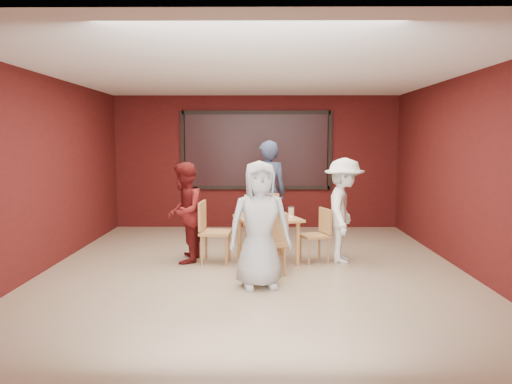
{
  "coord_description": "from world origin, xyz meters",
  "views": [
    {
      "loc": [
        0.09,
        -7.11,
        1.87
      ],
      "look_at": [
        0.02,
        0.41,
        1.08
      ],
      "focal_mm": 35.0,
      "sensor_mm": 36.0,
      "label": 1
    }
  ],
  "objects_px": {
    "chair_front": "(271,240)",
    "chair_left": "(210,228)",
    "dining_table": "(268,222)",
    "chair_right": "(319,232)",
    "diner_front": "(260,225)",
    "diner_back": "(267,194)",
    "diner_left": "(184,212)",
    "diner_right": "(344,210)",
    "chair_back": "(263,219)"
  },
  "relations": [
    {
      "from": "diner_front",
      "to": "diner_right",
      "type": "distance_m",
      "value": 1.87
    },
    {
      "from": "diner_front",
      "to": "dining_table",
      "type": "bearing_deg",
      "value": 73.96
    },
    {
      "from": "dining_table",
      "to": "chair_left",
      "type": "bearing_deg",
      "value": -177.92
    },
    {
      "from": "dining_table",
      "to": "diner_right",
      "type": "distance_m",
      "value": 1.18
    },
    {
      "from": "chair_front",
      "to": "chair_right",
      "type": "bearing_deg",
      "value": 46.46
    },
    {
      "from": "chair_right",
      "to": "diner_front",
      "type": "xyz_separation_m",
      "value": [
        -0.9,
        -1.35,
        0.34
      ]
    },
    {
      "from": "chair_front",
      "to": "chair_back",
      "type": "distance_m",
      "value": 1.52
    },
    {
      "from": "diner_back",
      "to": "diner_right",
      "type": "xyz_separation_m",
      "value": [
        1.15,
        -1.16,
        -0.13
      ]
    },
    {
      "from": "dining_table",
      "to": "chair_right",
      "type": "height_order",
      "value": "dining_table"
    },
    {
      "from": "chair_left",
      "to": "chair_right",
      "type": "bearing_deg",
      "value": 2.37
    },
    {
      "from": "chair_back",
      "to": "diner_left",
      "type": "xyz_separation_m",
      "value": [
        -1.21,
        -0.76,
        0.22
      ]
    },
    {
      "from": "chair_back",
      "to": "chair_left",
      "type": "height_order",
      "value": "chair_back"
    },
    {
      "from": "diner_right",
      "to": "diner_left",
      "type": "bearing_deg",
      "value": 104.04
    },
    {
      "from": "diner_front",
      "to": "diner_left",
      "type": "bearing_deg",
      "value": 120.41
    },
    {
      "from": "chair_back",
      "to": "chair_right",
      "type": "relative_size",
      "value": 1.18
    },
    {
      "from": "diner_front",
      "to": "diner_right",
      "type": "relative_size",
      "value": 1.01
    },
    {
      "from": "diner_front",
      "to": "chair_back",
      "type": "bearing_deg",
      "value": 77.65
    },
    {
      "from": "chair_right",
      "to": "diner_right",
      "type": "xyz_separation_m",
      "value": [
        0.38,
        0.0,
        0.33
      ]
    },
    {
      "from": "dining_table",
      "to": "chair_front",
      "type": "relative_size",
      "value": 1.26
    },
    {
      "from": "chair_front",
      "to": "diner_right",
      "type": "distance_m",
      "value": 1.41
    },
    {
      "from": "dining_table",
      "to": "chair_back",
      "type": "relative_size",
      "value": 1.14
    },
    {
      "from": "chair_right",
      "to": "diner_left",
      "type": "distance_m",
      "value": 2.08
    },
    {
      "from": "diner_front",
      "to": "diner_back",
      "type": "relative_size",
      "value": 0.87
    },
    {
      "from": "diner_back",
      "to": "diner_left",
      "type": "distance_m",
      "value": 1.76
    },
    {
      "from": "diner_left",
      "to": "chair_left",
      "type": "bearing_deg",
      "value": 87.22
    },
    {
      "from": "dining_table",
      "to": "diner_back",
      "type": "height_order",
      "value": "diner_back"
    },
    {
      "from": "chair_left",
      "to": "diner_back",
      "type": "distance_m",
      "value": 1.57
    },
    {
      "from": "chair_back",
      "to": "chair_right",
      "type": "xyz_separation_m",
      "value": [
        0.85,
        -0.72,
        -0.08
      ]
    },
    {
      "from": "chair_right",
      "to": "chair_back",
      "type": "bearing_deg",
      "value": 139.54
    },
    {
      "from": "dining_table",
      "to": "chair_right",
      "type": "xyz_separation_m",
      "value": [
        0.78,
        0.04,
        -0.15
      ]
    },
    {
      "from": "chair_back",
      "to": "chair_right",
      "type": "height_order",
      "value": "chair_back"
    },
    {
      "from": "dining_table",
      "to": "diner_left",
      "type": "relative_size",
      "value": 0.72
    },
    {
      "from": "chair_front",
      "to": "diner_left",
      "type": "relative_size",
      "value": 0.57
    },
    {
      "from": "chair_left",
      "to": "diner_back",
      "type": "height_order",
      "value": "diner_back"
    },
    {
      "from": "chair_front",
      "to": "diner_right",
      "type": "xyz_separation_m",
      "value": [
        1.13,
        0.79,
        0.3
      ]
    },
    {
      "from": "dining_table",
      "to": "chair_left",
      "type": "xyz_separation_m",
      "value": [
        -0.87,
        -0.03,
        -0.09
      ]
    },
    {
      "from": "chair_right",
      "to": "diner_right",
      "type": "bearing_deg",
      "value": 0.38
    },
    {
      "from": "diner_right",
      "to": "diner_front",
      "type": "bearing_deg",
      "value": 149.72
    },
    {
      "from": "chair_front",
      "to": "chair_left",
      "type": "xyz_separation_m",
      "value": [
        -0.91,
        0.72,
        0.04
      ]
    },
    {
      "from": "chair_left",
      "to": "chair_front",
      "type": "bearing_deg",
      "value": -38.4
    },
    {
      "from": "chair_right",
      "to": "diner_left",
      "type": "xyz_separation_m",
      "value": [
        -2.06,
        -0.03,
        0.3
      ]
    },
    {
      "from": "chair_left",
      "to": "dining_table",
      "type": "bearing_deg",
      "value": 2.08
    },
    {
      "from": "dining_table",
      "to": "chair_left",
      "type": "distance_m",
      "value": 0.88
    },
    {
      "from": "diner_back",
      "to": "chair_back",
      "type": "bearing_deg",
      "value": 71.77
    },
    {
      "from": "chair_back",
      "to": "diner_back",
      "type": "height_order",
      "value": "diner_back"
    },
    {
      "from": "dining_table",
      "to": "diner_right",
      "type": "bearing_deg",
      "value": 1.93
    },
    {
      "from": "dining_table",
      "to": "diner_right",
      "type": "height_order",
      "value": "diner_right"
    },
    {
      "from": "chair_front",
      "to": "diner_right",
      "type": "relative_size",
      "value": 0.55
    },
    {
      "from": "dining_table",
      "to": "diner_back",
      "type": "bearing_deg",
      "value": 89.48
    },
    {
      "from": "chair_front",
      "to": "chair_left",
      "type": "bearing_deg",
      "value": 141.6
    }
  ]
}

